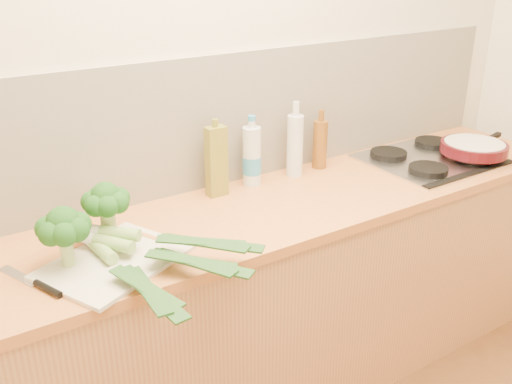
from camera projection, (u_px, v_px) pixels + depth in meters
room_shell at (206, 124)px, 2.27m from camera, size 3.50×3.50×3.50m
counter at (246, 310)px, 2.33m from camera, size 3.20×0.62×0.90m
gas_hob at (431, 158)px, 2.65m from camera, size 0.58×0.50×0.04m
chopping_board at (114, 262)px, 1.80m from camera, size 0.53×0.47×0.01m
broccoli_left at (64, 227)px, 1.72m from camera, size 0.17×0.17×0.20m
broccoli_right at (106, 202)px, 1.86m from camera, size 0.16×0.16×0.21m
leek_front at (115, 261)px, 1.75m from camera, size 0.13×0.65×0.04m
leek_mid at (135, 248)px, 1.78m from camera, size 0.40×0.58×0.04m
leek_back at (144, 236)px, 1.82m from camera, size 0.48×0.50×0.04m
chefs_knife at (41, 285)px, 1.67m from camera, size 0.13×0.28×0.02m
skillet at (474, 147)px, 2.64m from camera, size 0.44×0.30×0.05m
oil_tin at (216, 161)px, 2.24m from camera, size 0.08×0.05×0.32m
glass_bottle at (295, 145)px, 2.44m from camera, size 0.07×0.07×0.33m
amber_bottle at (320, 143)px, 2.54m from camera, size 0.06×0.06×0.27m
water_bottle at (252, 158)px, 2.35m from camera, size 0.08×0.08×0.28m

